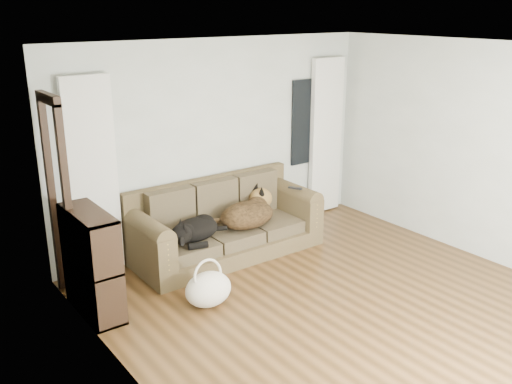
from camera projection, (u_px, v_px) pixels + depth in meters
floor at (354, 313)px, 5.77m from camera, size 5.00×5.00×0.00m
ceiling at (370, 49)px, 4.96m from camera, size 5.00×5.00×0.00m
wall_back at (218, 142)px, 7.28m from camera, size 4.50×0.04×2.60m
wall_left at (142, 249)px, 4.10m from camera, size 0.04×5.00×2.60m
wall_right at (497, 156)px, 6.63m from camera, size 0.04×5.00×2.60m
curtain_left at (93, 178)px, 6.31m from camera, size 0.55×0.08×2.25m
curtain_right at (326, 137)px, 8.28m from camera, size 0.55×0.08×2.25m
window_pane at (306, 122)px, 8.04m from camera, size 0.50×0.03×1.20m
door_casing at (60, 204)px, 5.78m from camera, size 0.07×0.60×2.10m
sofa at (227, 220)px, 7.01m from camera, size 2.36×1.02×0.97m
dog_black_lab at (194, 230)px, 6.62m from camera, size 0.68×0.53×0.26m
dog_shepherd at (248, 214)px, 7.09m from camera, size 0.85×0.65×0.35m
tv_remote at (295, 188)px, 7.33m from camera, size 0.11×0.16×0.02m
tote_bag at (208, 291)px, 5.87m from camera, size 0.59×0.51×0.37m
bookshelf at (92, 267)px, 5.65m from camera, size 0.43×0.89×1.08m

